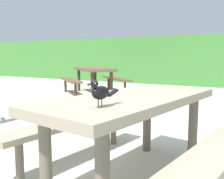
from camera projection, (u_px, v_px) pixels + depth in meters
The scene contains 3 objects.
picnic_table_foreground at pixel (132, 117), 2.20m from camera, with size 1.93×1.95×0.74m.
bird_grackle at pixel (100, 92), 1.67m from camera, with size 0.09×0.29×0.18m.
picnic_table_mid_left at pixel (94, 74), 7.51m from camera, with size 2.39×2.38×0.74m.
Camera 1 is at (0.87, -1.90, 1.07)m, focal length 41.71 mm.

